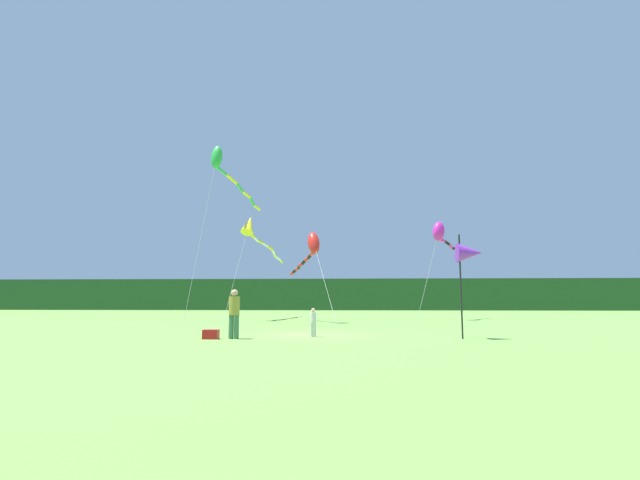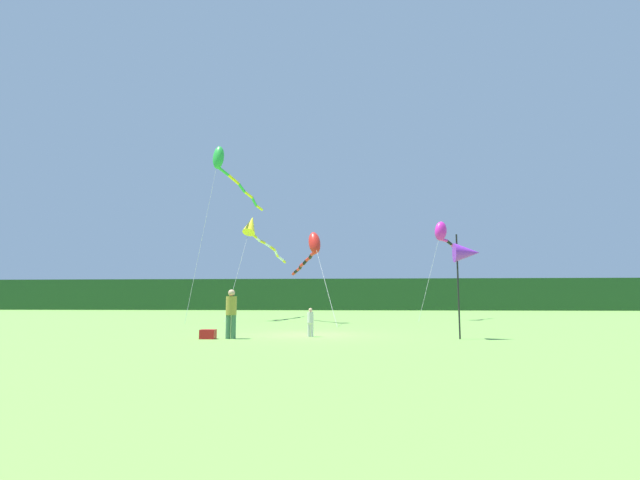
{
  "view_description": "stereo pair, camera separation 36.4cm",
  "coord_description": "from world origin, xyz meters",
  "px_view_note": "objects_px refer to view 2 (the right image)",
  "views": [
    {
      "loc": [
        1.44,
        -19.07,
        1.39
      ],
      "look_at": [
        0.0,
        6.0,
        4.52
      ],
      "focal_mm": 26.78,
      "sensor_mm": 36.0,
      "label": 1
    },
    {
      "loc": [
        1.8,
        -19.04,
        1.39
      ],
      "look_at": [
        0.0,
        6.0,
        4.52
      ],
      "focal_mm": 26.78,
      "sensor_mm": 36.0,
      "label": 2
    }
  ],
  "objects_px": {
    "cooler_box": "(208,334)",
    "kite_magenta": "(443,234)",
    "banner_flag_pole": "(467,254)",
    "kite_green": "(225,167)",
    "person_child": "(310,321)",
    "person_adult": "(231,311)",
    "kite_yellow": "(255,230)",
    "kite_red": "(312,248)"
  },
  "relations": [
    {
      "from": "cooler_box",
      "to": "kite_magenta",
      "type": "height_order",
      "value": "kite_magenta"
    },
    {
      "from": "banner_flag_pole",
      "to": "kite_green",
      "type": "distance_m",
      "value": 20.78
    },
    {
      "from": "banner_flag_pole",
      "to": "kite_magenta",
      "type": "height_order",
      "value": "kite_magenta"
    },
    {
      "from": "person_child",
      "to": "cooler_box",
      "type": "distance_m",
      "value": 3.78
    },
    {
      "from": "cooler_box",
      "to": "banner_flag_pole",
      "type": "height_order",
      "value": "banner_flag_pole"
    },
    {
      "from": "person_adult",
      "to": "cooler_box",
      "type": "xyz_separation_m",
      "value": [
        -0.79,
        -0.12,
        -0.81
      ]
    },
    {
      "from": "person_child",
      "to": "kite_yellow",
      "type": "relative_size",
      "value": 0.11
    },
    {
      "from": "person_adult",
      "to": "kite_red",
      "type": "bearing_deg",
      "value": 81.37
    },
    {
      "from": "kite_magenta",
      "to": "kite_red",
      "type": "bearing_deg",
      "value": -153.54
    },
    {
      "from": "banner_flag_pole",
      "to": "kite_red",
      "type": "xyz_separation_m",
      "value": [
        -6.62,
        11.62,
        1.53
      ]
    },
    {
      "from": "banner_flag_pole",
      "to": "cooler_box",
      "type": "bearing_deg",
      "value": -176.52
    },
    {
      "from": "person_adult",
      "to": "kite_red",
      "type": "height_order",
      "value": "kite_red"
    },
    {
      "from": "kite_green",
      "to": "banner_flag_pole",
      "type": "bearing_deg",
      "value": -47.96
    },
    {
      "from": "kite_green",
      "to": "kite_magenta",
      "type": "xyz_separation_m",
      "value": [
        15.1,
        1.6,
        -4.65
      ]
    },
    {
      "from": "cooler_box",
      "to": "kite_green",
      "type": "relative_size",
      "value": 0.04
    },
    {
      "from": "kite_green",
      "to": "kite_yellow",
      "type": "distance_m",
      "value": 4.91
    },
    {
      "from": "person_adult",
      "to": "kite_magenta",
      "type": "height_order",
      "value": "kite_magenta"
    },
    {
      "from": "kite_magenta",
      "to": "person_child",
      "type": "bearing_deg",
      "value": -117.14
    },
    {
      "from": "person_child",
      "to": "kite_magenta",
      "type": "relative_size",
      "value": 0.15
    },
    {
      "from": "kite_yellow",
      "to": "kite_magenta",
      "type": "relative_size",
      "value": 1.47
    },
    {
      "from": "kite_magenta",
      "to": "banner_flag_pole",
      "type": "bearing_deg",
      "value": -97.61
    },
    {
      "from": "person_child",
      "to": "kite_green",
      "type": "distance_m",
      "value": 18.43
    },
    {
      "from": "kite_green",
      "to": "kite_magenta",
      "type": "bearing_deg",
      "value": 6.06
    },
    {
      "from": "person_adult",
      "to": "kite_yellow",
      "type": "bearing_deg",
      "value": 99.26
    },
    {
      "from": "person_adult",
      "to": "kite_green",
      "type": "xyz_separation_m",
      "value": [
        -4.52,
        14.81,
        9.61
      ]
    },
    {
      "from": "kite_red",
      "to": "kite_yellow",
      "type": "distance_m",
      "value": 6.57
    },
    {
      "from": "person_adult",
      "to": "banner_flag_pole",
      "type": "xyz_separation_m",
      "value": [
        8.45,
        0.44,
        2.05
      ]
    },
    {
      "from": "kite_red",
      "to": "kite_green",
      "type": "relative_size",
      "value": 0.72
    },
    {
      "from": "banner_flag_pole",
      "to": "kite_magenta",
      "type": "bearing_deg",
      "value": 82.39
    },
    {
      "from": "banner_flag_pole",
      "to": "person_adult",
      "type": "bearing_deg",
      "value": -177.02
    },
    {
      "from": "person_adult",
      "to": "person_child",
      "type": "distance_m",
      "value": 3.0
    },
    {
      "from": "person_adult",
      "to": "banner_flag_pole",
      "type": "bearing_deg",
      "value": 2.98
    },
    {
      "from": "person_child",
      "to": "kite_green",
      "type": "relative_size",
      "value": 0.09
    },
    {
      "from": "kite_yellow",
      "to": "kite_magenta",
      "type": "distance_m",
      "value": 13.28
    },
    {
      "from": "person_child",
      "to": "cooler_box",
      "type": "relative_size",
      "value": 1.99
    },
    {
      "from": "person_child",
      "to": "kite_green",
      "type": "bearing_deg",
      "value": 117.97
    },
    {
      "from": "cooler_box",
      "to": "kite_yellow",
      "type": "relative_size",
      "value": 0.05
    },
    {
      "from": "kite_green",
      "to": "kite_magenta",
      "type": "distance_m",
      "value": 15.88
    },
    {
      "from": "person_child",
      "to": "banner_flag_pole",
      "type": "height_order",
      "value": "banner_flag_pole"
    },
    {
      "from": "person_child",
      "to": "kite_red",
      "type": "height_order",
      "value": "kite_red"
    },
    {
      "from": "person_adult",
      "to": "cooler_box",
      "type": "relative_size",
      "value": 3.27
    },
    {
      "from": "person_adult",
      "to": "banner_flag_pole",
      "type": "distance_m",
      "value": 8.7
    }
  ]
}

